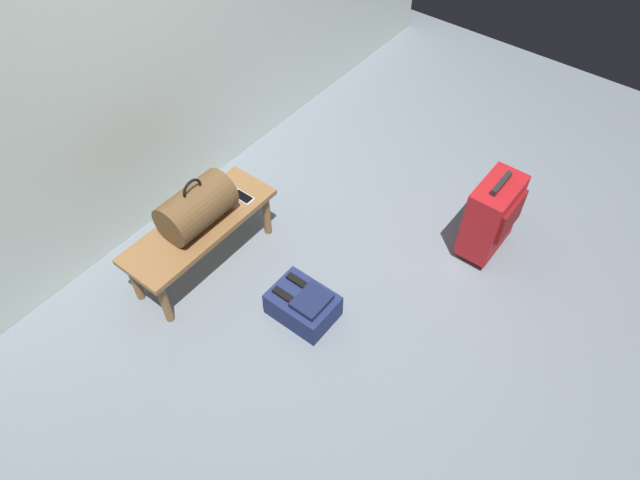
{
  "coord_description": "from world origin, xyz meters",
  "views": [
    {
      "loc": [
        -1.69,
        -1.01,
        2.9
      ],
      "look_at": [
        0.12,
        0.4,
        0.25
      ],
      "focal_mm": 32.47,
      "sensor_mm": 36.0,
      "label": 1
    }
  ],
  "objects_px": {
    "duffel_bag_brown": "(196,207)",
    "cell_phone": "(243,197)",
    "suitcase_upright_red": "(492,215)",
    "backpack_navy": "(303,305)",
    "bench": "(200,230)"
  },
  "relations": [
    {
      "from": "duffel_bag_brown",
      "to": "suitcase_upright_red",
      "type": "distance_m",
      "value": 1.79
    },
    {
      "from": "duffel_bag_brown",
      "to": "backpack_navy",
      "type": "xyz_separation_m",
      "value": [
        0.07,
        -0.73,
        -0.41
      ]
    },
    {
      "from": "suitcase_upright_red",
      "to": "backpack_navy",
      "type": "relative_size",
      "value": 1.57
    },
    {
      "from": "bench",
      "to": "suitcase_upright_red",
      "type": "xyz_separation_m",
      "value": [
        1.2,
        -1.33,
        -0.01
      ]
    },
    {
      "from": "cell_phone",
      "to": "backpack_navy",
      "type": "relative_size",
      "value": 0.38
    },
    {
      "from": "bench",
      "to": "backpack_navy",
      "type": "height_order",
      "value": "bench"
    },
    {
      "from": "cell_phone",
      "to": "backpack_navy",
      "type": "xyz_separation_m",
      "value": [
        -0.24,
        -0.67,
        -0.29
      ]
    },
    {
      "from": "bench",
      "to": "suitcase_upright_red",
      "type": "relative_size",
      "value": 1.68
    },
    {
      "from": "cell_phone",
      "to": "suitcase_upright_red",
      "type": "distance_m",
      "value": 1.54
    },
    {
      "from": "backpack_navy",
      "to": "bench",
      "type": "bearing_deg",
      "value": 95.93
    },
    {
      "from": "cell_phone",
      "to": "backpack_navy",
      "type": "bearing_deg",
      "value": -109.88
    },
    {
      "from": "duffel_bag_brown",
      "to": "cell_phone",
      "type": "bearing_deg",
      "value": -10.58
    },
    {
      "from": "bench",
      "to": "cell_phone",
      "type": "xyz_separation_m",
      "value": [
        0.32,
        -0.06,
        0.06
      ]
    },
    {
      "from": "backpack_navy",
      "to": "duffel_bag_brown",
      "type": "bearing_deg",
      "value": 95.2
    },
    {
      "from": "duffel_bag_brown",
      "to": "cell_phone",
      "type": "distance_m",
      "value": 0.34
    }
  ]
}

